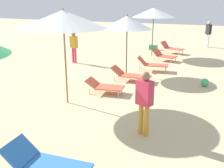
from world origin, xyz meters
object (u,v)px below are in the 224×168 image
object	(u,v)px
lounger_second_shoreside	(45,163)
umbrella_third	(63,19)
cooler_box	(153,47)
lounger_farthest_shoreside	(172,48)
umbrella_farthest	(154,13)
lounger_farthest_inland	(164,55)
lounger_fourth_inland	(130,74)
lounger_third_shoreside	(104,86)
lounger_fourth_shoreside	(152,64)
person_walking_mid	(74,44)
person_walking_near	(144,98)
person_walking_far	(208,31)
umbrella_fourth	(127,23)
beach_ball	(205,82)

from	to	relation	value
lounger_second_shoreside	umbrella_third	world-z (taller)	umbrella_third
cooler_box	lounger_farthest_shoreside	bearing A→B (deg)	-29.81
umbrella_farthest	umbrella_third	bearing A→B (deg)	-90.99
umbrella_third	lounger_farthest_inland	world-z (taller)	umbrella_third
lounger_fourth_inland	umbrella_farthest	size ratio (longest dim) A/B	0.58
lounger_farthest_inland	cooler_box	size ratio (longest dim) A/B	2.50
lounger_third_shoreside	lounger_fourth_shoreside	bearing A→B (deg)	71.72
lounger_fourth_inland	person_walking_mid	world-z (taller)	person_walking_mid
person_walking_near	umbrella_farthest	bearing A→B (deg)	36.17
person_walking_far	lounger_second_shoreside	bearing A→B (deg)	39.07
lounger_farthest_shoreside	person_walking_near	xyz separation A→B (m)	(1.79, -10.55, 0.57)
person_walking_mid	cooler_box	world-z (taller)	person_walking_mid
lounger_farthest_inland	person_walking_near	size ratio (longest dim) A/B	0.85
lounger_farthest_inland	cooler_box	xyz separation A→B (m)	(-1.51, 3.09, -0.10)
lounger_fourth_shoreside	person_walking_far	bearing A→B (deg)	68.53
umbrella_fourth	lounger_fourth_shoreside	distance (m)	2.26
lounger_fourth_shoreside	person_walking_mid	size ratio (longest dim) A/B	0.92
lounger_fourth_shoreside	lounger_fourth_inland	distance (m)	1.91
umbrella_third	cooler_box	bearing A→B (deg)	92.12
person_walking_near	cooler_box	distance (m)	11.80
lounger_farthest_inland	person_walking_near	bearing A→B (deg)	-67.32
umbrella_third	person_walking_mid	xyz separation A→B (m)	(-2.91, 4.85, -1.57)
lounger_second_shoreside	person_walking_mid	distance (m)	9.28
lounger_third_shoreside	beach_ball	bearing A→B (deg)	27.48
lounger_second_shoreside	person_walking_mid	xyz separation A→B (m)	(-4.63, 8.01, 0.69)
cooler_box	person_walking_mid	bearing A→B (deg)	-114.55
lounger_fourth_shoreside	cooler_box	bearing A→B (deg)	95.13
lounger_fourth_shoreside	beach_ball	xyz separation A→B (m)	(2.44, -1.36, -0.18)
lounger_farthest_shoreside	lounger_farthest_inland	world-z (taller)	lounger_farthest_shoreside
lounger_fourth_shoreside	cooler_box	size ratio (longest dim) A/B	2.78
umbrella_fourth	person_walking_near	world-z (taller)	umbrella_fourth
lounger_fourth_shoreside	umbrella_farthest	world-z (taller)	umbrella_farthest
lounger_third_shoreside	cooler_box	bearing A→B (deg)	86.93
lounger_farthest_inland	person_walking_near	world-z (taller)	person_walking_near
lounger_third_shoreside	cooler_box	world-z (taller)	lounger_third_shoreside
umbrella_third	lounger_third_shoreside	bearing A→B (deg)	63.61
person_walking_near	cooler_box	size ratio (longest dim) A/B	2.95
person_walking_mid	lounger_fourth_inland	bearing A→B (deg)	-103.93
lounger_fourth_shoreside	umbrella_farthest	xyz separation A→B (m)	(-1.05, 3.44, 2.10)
umbrella_third	lounger_farthest_inland	distance (m)	7.71
lounger_third_shoreside	lounger_fourth_shoreside	size ratio (longest dim) A/B	0.93
lounger_farthest_shoreside	cooler_box	xyz separation A→B (m)	(-1.38, 0.79, -0.16)
lounger_second_shoreside	umbrella_fourth	bearing A→B (deg)	94.52
beach_ball	lounger_fourth_inland	bearing A→B (deg)	-169.26
person_walking_mid	person_walking_far	bearing A→B (deg)	-22.89
lounger_fourth_inland	cooler_box	size ratio (longest dim) A/B	3.08
umbrella_third	lounger_fourth_shoreside	distance (m)	5.49
lounger_fourth_shoreside	person_walking_far	distance (m)	8.23
lounger_fourth_inland	person_walking_near	distance (m)	4.46
lounger_farthest_shoreside	person_walking_near	world-z (taller)	person_walking_near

